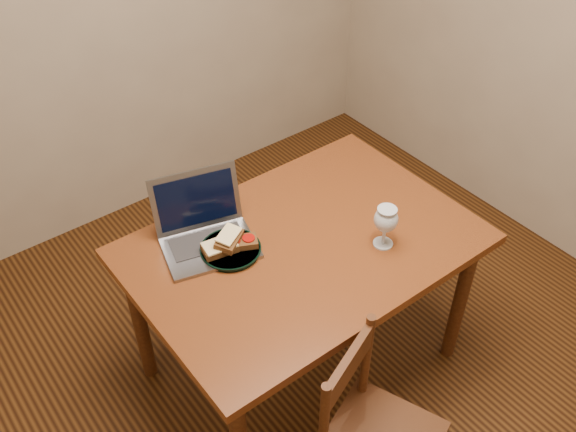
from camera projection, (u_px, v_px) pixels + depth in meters
floor at (313, 379)px, 2.87m from camera, size 3.20×3.20×0.02m
table at (303, 258)px, 2.50m from camera, size 1.30×0.90×0.74m
chair at (376, 432)px, 2.17m from camera, size 0.49×0.48×0.41m
plate at (231, 250)px, 2.40m from camera, size 0.23×0.23×0.02m
sandwich_cheese at (220, 247)px, 2.37m from camera, size 0.14×0.10×0.04m
sandwich_tomato at (242, 241)px, 2.40m from camera, size 0.14×0.11×0.04m
sandwich_top at (229, 238)px, 2.37m from camera, size 0.14×0.13×0.04m
milk_glass at (385, 227)px, 2.38m from camera, size 0.09×0.09×0.18m
laptop at (203, 225)px, 2.42m from camera, size 0.41×0.39×0.25m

